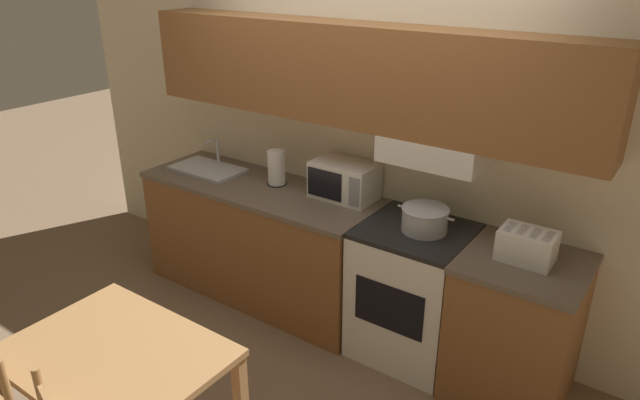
{
  "coord_description": "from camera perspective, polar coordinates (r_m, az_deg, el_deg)",
  "views": [
    {
      "loc": [
        1.93,
        -3.24,
        2.47
      ],
      "look_at": [
        0.05,
        -0.58,
        1.06
      ],
      "focal_mm": 32.0,
      "sensor_mm": 36.0,
      "label": 1
    }
  ],
  "objects": [
    {
      "name": "toaster",
      "position": [
        3.33,
        19.98,
        -4.3
      ],
      "size": [
        0.31,
        0.21,
        0.18
      ],
      "color": "white",
      "rests_on": "lower_counter_right_stub"
    },
    {
      "name": "sink_basin",
      "position": [
        4.55,
        -11.21,
        3.11
      ],
      "size": [
        0.57,
        0.34,
        0.23
      ],
      "color": "#B7BABF",
      "rests_on": "lower_counter_main"
    },
    {
      "name": "microwave",
      "position": [
        3.93,
        2.46,
        1.99
      ],
      "size": [
        0.44,
        0.29,
        0.26
      ],
      "color": "white",
      "rests_on": "lower_counter_main"
    },
    {
      "name": "paper_towel_roll",
      "position": [
        4.16,
        -4.38,
        3.22
      ],
      "size": [
        0.15,
        0.15,
        0.26
      ],
      "color": "black",
      "rests_on": "lower_counter_main"
    },
    {
      "name": "wall_back",
      "position": [
        3.83,
        4.03,
        8.79
      ],
      "size": [
        5.6,
        0.38,
        2.55
      ],
      "color": "beige",
      "rests_on": "ground_plane"
    },
    {
      "name": "dining_table",
      "position": [
        3.01,
        -19.71,
        -15.67
      ],
      "size": [
        1.03,
        0.77,
        0.74
      ],
      "color": "#B27F4C",
      "rests_on": "ground_plane"
    },
    {
      "name": "ground_plane",
      "position": [
        4.5,
        3.77,
        -9.87
      ],
      "size": [
        16.0,
        16.0,
        0.0
      ],
      "primitive_type": "plane",
      "color": "#7F664C"
    },
    {
      "name": "stove_range",
      "position": [
        3.79,
        9.18,
        -9.04
      ],
      "size": [
        0.66,
        0.64,
        0.91
      ],
      "color": "white",
      "rests_on": "ground_plane"
    },
    {
      "name": "cooking_pot",
      "position": [
        3.52,
        10.44,
        -1.84
      ],
      "size": [
        0.37,
        0.29,
        0.15
      ],
      "color": "#B7BABF",
      "rests_on": "stove_range"
    },
    {
      "name": "lower_counter_right_stub",
      "position": [
        3.6,
        18.93,
        -12.06
      ],
      "size": [
        0.68,
        0.67,
        0.91
      ],
      "color": "brown",
      "rests_on": "ground_plane"
    },
    {
      "name": "lower_counter_main",
      "position": [
        4.39,
        -5.86,
        -4.0
      ],
      "size": [
        1.87,
        0.67,
        0.91
      ],
      "color": "brown",
      "rests_on": "ground_plane"
    }
  ]
}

